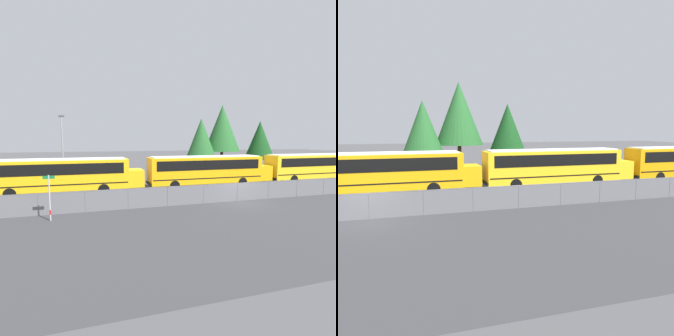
{
  "view_description": "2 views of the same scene",
  "coord_description": "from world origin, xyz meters",
  "views": [
    {
      "loc": [
        -11.6,
        -18.98,
        5.09
      ],
      "look_at": [
        -4.14,
        6.45,
        2.24
      ],
      "focal_mm": 28.0,
      "sensor_mm": 36.0,
      "label": 1
    },
    {
      "loc": [
        2.21,
        -19.84,
        5.18
      ],
      "look_at": [
        10.17,
        6.54,
        1.86
      ],
      "focal_mm": 35.0,
      "sensor_mm": 36.0,
      "label": 2
    }
  ],
  "objects": [
    {
      "name": "ground_plane",
      "position": [
        0.0,
        0.0,
        0.0
      ],
      "size": [
        200.0,
        200.0,
        0.0
      ],
      "primitive_type": "plane",
      "color": "#424244"
    },
    {
      "name": "road_strip",
      "position": [
        0.0,
        -6.0,
        0.0
      ],
      "size": [
        118.71,
        12.0,
        0.01
      ],
      "color": "#333335",
      "rests_on": "ground_plane"
    },
    {
      "name": "fence",
      "position": [
        0.0,
        -0.0,
        0.78
      ],
      "size": [
        84.78,
        0.07,
        1.53
      ],
      "color": "#9EA0A5",
      "rests_on": "ground_plane"
    },
    {
      "name": "school_bus_1",
      "position": [
        -14.14,
        6.73,
        2.01
      ],
      "size": [
        14.04,
        2.51,
        3.37
      ],
      "color": "yellow",
      "rests_on": "ground_plane"
    },
    {
      "name": "school_bus_2",
      "position": [
        0.5,
        6.82,
        2.01
      ],
      "size": [
        14.04,
        2.51,
        3.37
      ],
      "color": "#EDA80F",
      "rests_on": "ground_plane"
    },
    {
      "name": "school_bus_3",
      "position": [
        14.91,
        6.74,
        2.01
      ],
      "size": [
        14.04,
        2.51,
        3.37
      ],
      "color": "yellow",
      "rests_on": "ground_plane"
    },
    {
      "name": "street_sign",
      "position": [
        -14.19,
        -1.46,
        1.55
      ],
      "size": [
        0.7,
        0.09,
        2.92
      ],
      "color": "#B7B7BC",
      "rests_on": "ground_plane"
    },
    {
      "name": "light_pole",
      "position": [
        -14.7,
        12.78,
        4.3
      ],
      "size": [
        0.6,
        0.24,
        7.83
      ],
      "color": "gray",
      "rests_on": "ground_plane"
    },
    {
      "name": "tree_1",
      "position": [
        13.02,
        15.43,
        5.04
      ],
      "size": [
        4.41,
        4.41,
        7.92
      ],
      "color": "#51381E",
      "rests_on": "ground_plane"
    },
    {
      "name": "tree_2",
      "position": [
        7.98,
        17.92,
        6.87
      ],
      "size": [
        5.47,
        5.47,
        10.44
      ],
      "color": "#51381E",
      "rests_on": "ground_plane"
    },
    {
      "name": "tree_3",
      "position": [
        3.87,
        16.5,
        5.09
      ],
      "size": [
        4.76,
        4.76,
        8.2
      ],
      "color": "#51381E",
      "rests_on": "ground_plane"
    }
  ]
}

